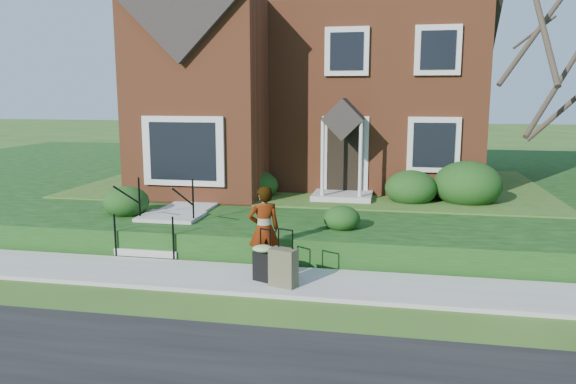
% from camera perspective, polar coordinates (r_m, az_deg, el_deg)
% --- Properties ---
extents(ground, '(120.00, 120.00, 0.00)m').
position_cam_1_polar(ground, '(10.65, -3.92, -9.05)').
color(ground, '#2D5119').
rests_on(ground, ground).
extents(sidewalk, '(60.00, 1.60, 0.08)m').
position_cam_1_polar(sidewalk, '(10.64, -3.92, -8.84)').
color(sidewalk, '#9E9B93').
rests_on(sidewalk, ground).
extents(terrace, '(44.00, 20.00, 0.60)m').
position_cam_1_polar(terrace, '(20.91, 14.67, 0.92)').
color(terrace, black).
rests_on(terrace, ground).
extents(walkway, '(1.20, 6.00, 0.06)m').
position_cam_1_polar(walkway, '(15.85, -8.04, -0.45)').
color(walkway, '#9E9B93').
rests_on(walkway, terrace).
extents(main_house, '(10.40, 10.20, 9.40)m').
position_cam_1_polar(main_house, '(19.62, 2.77, 15.19)').
color(main_house, brown).
rests_on(main_house, terrace).
extents(front_steps, '(1.40, 2.02, 1.50)m').
position_cam_1_polar(front_steps, '(13.00, -12.55, -3.58)').
color(front_steps, '#9E9B93').
rests_on(front_steps, ground).
extents(foundation_shrubs, '(10.28, 4.82, 1.25)m').
position_cam_1_polar(foundation_shrubs, '(15.09, 4.31, 1.00)').
color(foundation_shrubs, black).
rests_on(foundation_shrubs, terrace).
extents(woman, '(0.72, 0.62, 1.68)m').
position_cam_1_polar(woman, '(10.72, -2.46, -3.80)').
color(woman, '#999999').
rests_on(woman, sidewalk).
extents(suitcase_black, '(0.50, 0.46, 0.97)m').
position_cam_1_polar(suitcase_black, '(10.33, -2.51, -7.00)').
color(suitcase_black, black).
rests_on(suitcase_black, sidewalk).
extents(suitcase_olive, '(0.54, 0.40, 1.03)m').
position_cam_1_polar(suitcase_olive, '(10.03, -0.48, -7.67)').
color(suitcase_olive, '#4F4B34').
rests_on(suitcase_olive, sidewalk).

